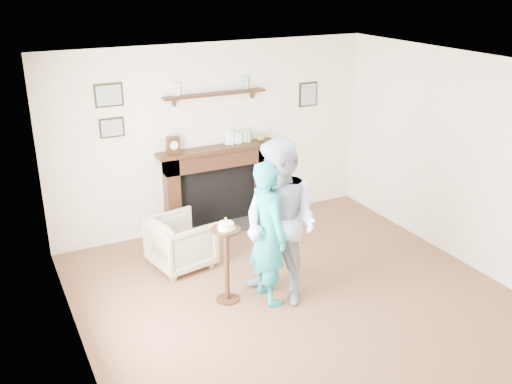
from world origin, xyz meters
TOP-DOWN VIEW (x-y plane):
  - ground at (0.00, 0.00)m, footprint 5.00×5.00m
  - room_shell at (-0.00, 0.69)m, footprint 4.54×5.02m
  - armchair at (-0.86, 1.52)m, footprint 0.79×0.78m
  - man at (-0.16, 0.35)m, footprint 0.97×1.07m
  - woman at (-0.28, 0.39)m, footprint 0.38×0.58m
  - pedestal_table at (-0.69, 0.56)m, footprint 0.31×0.31m

SIDE VIEW (x-z plane):
  - ground at x=0.00m, z-range 0.00..0.00m
  - armchair at x=-0.86m, z-range -0.31..0.31m
  - man at x=-0.16m, z-range -0.89..0.89m
  - woman at x=-0.28m, z-range -0.79..0.79m
  - pedestal_table at x=-0.69m, z-range 0.11..1.09m
  - room_shell at x=0.00m, z-range 0.36..2.88m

